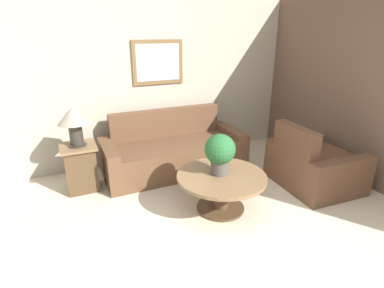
% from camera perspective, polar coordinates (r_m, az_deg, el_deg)
% --- Properties ---
extents(wall_back, '(6.87, 0.09, 2.60)m').
position_cam_1_polar(wall_back, '(4.96, -7.90, 11.61)').
color(wall_back, '#B2A893').
rests_on(wall_back, ground_plane).
extents(wall_right, '(0.06, 5.22, 2.60)m').
position_cam_1_polar(wall_right, '(4.98, 27.26, 9.51)').
color(wall_right, brown).
rests_on(wall_right, ground_plane).
extents(couch_main, '(2.17, 0.91, 0.91)m').
position_cam_1_polar(couch_main, '(4.71, -3.52, -1.51)').
color(couch_main, brown).
rests_on(couch_main, ground_plane).
extents(armchair, '(1.02, 1.16, 0.91)m').
position_cam_1_polar(armchair, '(4.56, 22.08, -3.90)').
color(armchair, brown).
rests_on(armchair, ground_plane).
extents(coffee_table, '(1.08, 1.08, 0.47)m').
position_cam_1_polar(coffee_table, '(3.67, 5.58, -7.67)').
color(coffee_table, '#4C3823').
rests_on(coffee_table, ground_plane).
extents(side_table, '(0.46, 0.46, 0.65)m').
position_cam_1_polar(side_table, '(4.38, -20.41, -4.15)').
color(side_table, '#4C3823').
rests_on(side_table, ground_plane).
extents(table_lamp, '(0.41, 0.41, 0.53)m').
position_cam_1_polar(table_lamp, '(4.16, -21.58, 4.44)').
color(table_lamp, '#2D2823').
rests_on(table_lamp, side_table).
extents(potted_plant_on_table, '(0.37, 0.37, 0.50)m').
position_cam_1_polar(potted_plant_on_table, '(3.52, 5.34, -1.48)').
color(potted_plant_on_table, '#4C4742').
rests_on(potted_plant_on_table, coffee_table).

